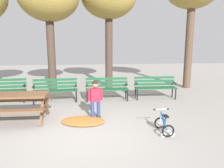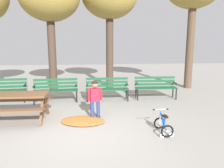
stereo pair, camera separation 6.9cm
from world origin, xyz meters
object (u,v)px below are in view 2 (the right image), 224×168
object	(u,v)px
park_bench_left	(56,88)
child_standing	(95,96)
park_bench_far_right	(156,86)
kids_bicycle	(163,125)
park_bench_right	(107,87)
picnic_table	(15,100)
park_bench_far_left	(4,88)

from	to	relation	value
park_bench_left	child_standing	bearing A→B (deg)	-55.17
park_bench_far_right	kids_bicycle	xyz separation A→B (m)	(-0.83, -3.31, -0.31)
park_bench_far_right	child_standing	size ratio (longest dim) A/B	1.46
park_bench_right	park_bench_far_right	world-z (taller)	same
picnic_table	park_bench_far_right	world-z (taller)	park_bench_far_right
park_bench_right	park_bench_far_right	xyz separation A→B (m)	(1.90, 0.07, 0.00)
park_bench_left	picnic_table	bearing A→B (deg)	-113.29
picnic_table	child_standing	world-z (taller)	child_standing
picnic_table	park_bench_far_right	distance (m)	5.06
child_standing	picnic_table	bearing A→B (deg)	178.32
park_bench_left	park_bench_far_right	size ratio (longest dim) A/B	1.01
park_bench_far_left	park_bench_far_right	bearing A→B (deg)	-1.01
picnic_table	park_bench_right	world-z (taller)	park_bench_right
park_bench_far_right	kids_bicycle	size ratio (longest dim) A/B	2.86
park_bench_left	kids_bicycle	size ratio (longest dim) A/B	2.88
picnic_table	park_bench_far_right	xyz separation A→B (m)	(4.64, 2.02, -0.08)
park_bench_far_left	child_standing	xyz separation A→B (m)	(3.29, -2.19, 0.15)
park_bench_far_left	park_bench_far_right	world-z (taller)	same
park_bench_far_right	child_standing	world-z (taller)	child_standing
park_bench_far_left	kids_bicycle	xyz separation A→B (m)	(4.88, -3.41, -0.31)
park_bench_right	park_bench_far_right	distance (m)	1.90
child_standing	kids_bicycle	size ratio (longest dim) A/B	1.96
park_bench_left	kids_bicycle	xyz separation A→B (m)	(2.98, -3.21, -0.31)
picnic_table	park_bench_far_right	bearing A→B (deg)	23.53
kids_bicycle	picnic_table	bearing A→B (deg)	161.31
park_bench_far_right	child_standing	bearing A→B (deg)	-139.28
picnic_table	park_bench_right	bearing A→B (deg)	35.48
park_bench_far_left	picnic_table	bearing A→B (deg)	-63.24
kids_bicycle	park_bench_far_left	bearing A→B (deg)	145.04
park_bench_right	kids_bicycle	distance (m)	3.42
park_bench_far_left	park_bench_right	bearing A→B (deg)	-2.55
park_bench_far_left	kids_bicycle	size ratio (longest dim) A/B	2.87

